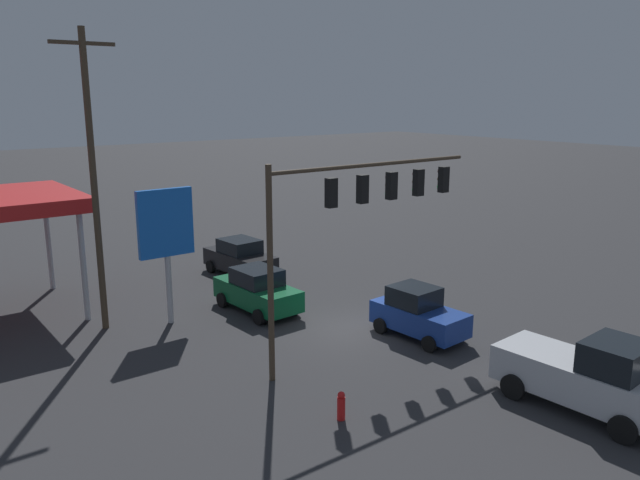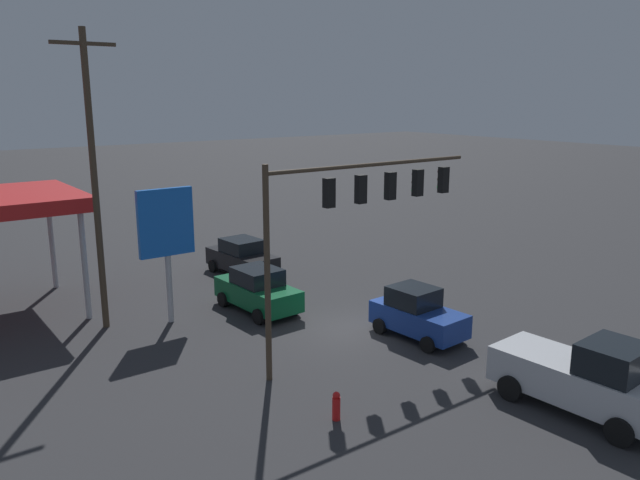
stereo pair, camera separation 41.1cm
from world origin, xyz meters
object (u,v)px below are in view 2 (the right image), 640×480
Objects in this scene: traffic_signal_assembly at (358,204)px; utility_pole at (94,177)px; sedan_waiting at (242,257)px; hatchback_crossing at (417,314)px; price_sign at (166,228)px; sedan_far at (258,290)px; pickup_parked at (586,378)px; fire_hydrant at (336,406)px.

traffic_signal_assembly is 0.77× the size of utility_pole.
sedan_waiting is 1.16× the size of hatchback_crossing.
hatchback_crossing is at bearing 134.06° from price_sign.
traffic_signal_assembly reaches higher than sedan_far.
sedan_far is at bearing -170.60° from pickup_parked.
traffic_signal_assembly is at bearing -136.45° from fire_hydrant.
traffic_signal_assembly is 8.36m from price_sign.
utility_pole is at bearing -71.97° from sedan_waiting.
hatchback_crossing is at bearing 2.02° from sedan_waiting.
sedan_waiting is at bearing 179.09° from pickup_parked.
sedan_waiting is (-1.65, -11.39, -4.60)m from traffic_signal_assembly.
sedan_far is (-3.63, 0.99, -3.04)m from price_sign.
utility_pole is 10.29m from sedan_waiting.
fire_hydrant is (3.62, 3.44, -5.11)m from traffic_signal_assembly.
utility_pole is 2.08× the size of price_sign.
price_sign is at bearing -57.43° from sedan_waiting.
sedan_waiting is (-8.24, -3.32, -5.20)m from utility_pole.
traffic_signal_assembly reaches higher than pickup_parked.
traffic_signal_assembly is 10.23× the size of fire_hydrant.
fire_hydrant is at bearing -67.46° from hatchback_crossing.
price_sign is at bearing -86.82° from fire_hydrant.
hatchback_crossing is 7.25m from fire_hydrant.
utility_pole is at bearing -153.20° from pickup_parked.
utility_pole is 3.00× the size of hatchback_crossing.
sedan_far reaches higher than fire_hydrant.
utility_pole is at bearing -50.75° from traffic_signal_assembly.
hatchback_crossing is (-3.44, 6.32, -0.00)m from sedan_far.
hatchback_crossing is 4.43× the size of fire_hydrant.
traffic_signal_assembly is 2.00× the size of sedan_waiting.
fire_hydrant is at bearing 43.55° from traffic_signal_assembly.
utility_pole is 13.30× the size of fire_hydrant.
price_sign is 6.38× the size of fire_hydrant.
utility_pole reaches higher than pickup_parked.
hatchback_crossing reaches higher than fire_hydrant.
pickup_parked is 13.91m from sedan_far.
sedan_far is (-6.01, 2.00, -5.20)m from utility_pole.
price_sign is (-2.38, 1.01, -2.15)m from utility_pole.
sedan_waiting is at bearing -109.57° from fire_hydrant.
hatchback_crossing is at bearing 138.66° from utility_pole.
sedan_waiting is 18.89m from pickup_parked.
sedan_far is at bearing 164.75° from price_sign.
sedan_far is at bearing -26.66° from sedan_waiting.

